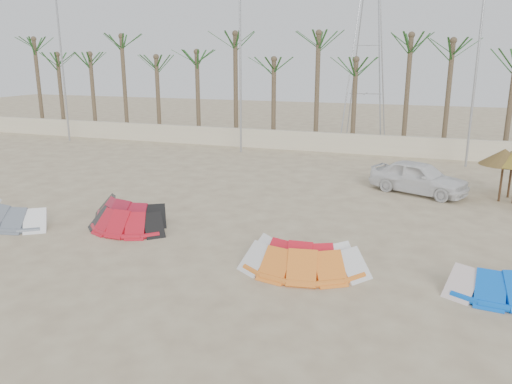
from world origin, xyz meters
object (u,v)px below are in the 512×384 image
at_px(parasol_left, 504,157).
at_px(kite_red_left, 133,208).
at_px(kite_grey, 17,212).
at_px(kite_orange, 306,256).
at_px(kite_blue, 510,279).
at_px(car, 419,177).
at_px(kite_red_right, 304,250).
at_px(kite_red_mid, 130,219).

bearing_deg(parasol_left, kite_red_left, -151.99).
height_order(kite_grey, parasol_left, parasol_left).
bearing_deg(kite_red_left, kite_orange, -18.90).
bearing_deg(kite_red_left, kite_blue, -9.99).
bearing_deg(car, kite_red_right, -174.38).
distance_m(kite_grey, kite_blue, 16.99).
relative_size(kite_grey, kite_blue, 1.02).
xyz_separation_m(kite_grey, kite_red_right, (11.30, -0.12, -0.00)).
bearing_deg(kite_red_mid, kite_grey, -170.80).
relative_size(kite_red_left, kite_red_right, 1.09).
bearing_deg(kite_red_right, kite_blue, -2.06).
bearing_deg(kite_red_right, kite_red_left, 164.18).
bearing_deg(kite_blue, kite_red_left, 170.01).
height_order(kite_orange, kite_blue, same).
bearing_deg(kite_grey, car, 33.86).
relative_size(kite_orange, car, 0.85).
bearing_deg(kite_red_right, kite_red_mid, 172.82).
xyz_separation_m(kite_blue, parasol_left, (0.74, 9.69, 1.57)).
height_order(kite_red_mid, kite_orange, same).
xyz_separation_m(kite_red_mid, parasol_left, (13.21, 8.63, 1.57)).
xyz_separation_m(kite_red_right, kite_orange, (0.19, -0.50, 0.00)).
bearing_deg(kite_red_left, kite_red_right, -15.82).
bearing_deg(kite_grey, kite_blue, -1.10).
bearing_deg(kite_orange, kite_grey, 176.89).
bearing_deg(kite_blue, kite_red_right, 177.94).
bearing_deg(kite_red_right, kite_orange, -69.63).
height_order(kite_grey, kite_red_right, same).
bearing_deg(car, kite_grey, 146.66).
xyz_separation_m(kite_blue, car, (-2.69, 9.92, 0.34)).
xyz_separation_m(kite_red_right, car, (3.00, 9.72, 0.34)).
distance_m(kite_blue, parasol_left, 9.84).
xyz_separation_m(kite_orange, kite_blue, (5.51, 0.30, -0.00)).
distance_m(kite_grey, car, 17.23).
distance_m(kite_red_mid, parasol_left, 15.86).
xyz_separation_m(kite_orange, parasol_left, (6.25, 9.99, 1.56)).
bearing_deg(kite_red_left, kite_red_mid, -62.30).
bearing_deg(kite_grey, kite_red_left, 27.21).
bearing_deg(kite_blue, kite_red_mid, 175.15).
xyz_separation_m(kite_red_mid, car, (9.78, 8.86, 0.34)).
xyz_separation_m(kite_red_left, kite_orange, (7.62, -2.61, 0.00)).
relative_size(kite_orange, kite_blue, 1.07).
distance_m(kite_orange, parasol_left, 11.88).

